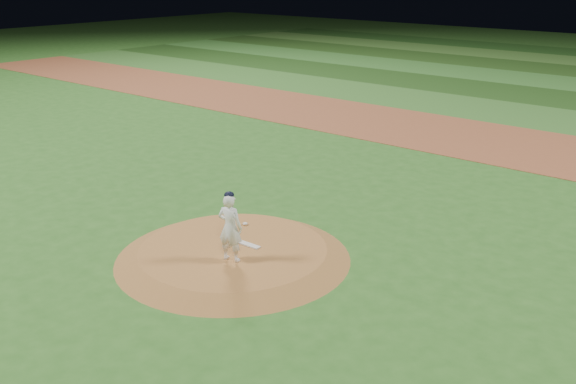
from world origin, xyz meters
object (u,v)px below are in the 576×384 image
Objects in this scene: rosin_bag at (245,224)px; pitcher_on_mound at (230,227)px; pitchers_mound at (233,253)px; pitching_rubber at (249,245)px.

pitcher_on_mound is (1.18, -1.69, 0.77)m from rosin_bag.
rosin_bag is at bearing 124.89° from pitcher_on_mound.
rosin_bag is at bearing 122.26° from pitchers_mound.
pitching_rubber is 4.88× the size of rosin_bag.
pitching_rubber is at bearing -42.57° from rosin_bag.
pitching_rubber reaches higher than pitchers_mound.
pitcher_on_mound reaches higher than rosin_bag.
pitchers_mound is 1.43m from rosin_bag.
pitchers_mound is at bearing 130.72° from pitcher_on_mound.
rosin_bag reaches higher than pitching_rubber.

